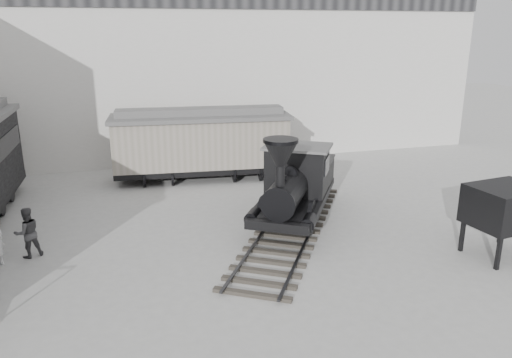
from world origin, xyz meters
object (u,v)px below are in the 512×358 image
object	(u,v)px
boxcar	(201,142)
coal_hopper	(504,211)
locomotive	(295,189)
visitor_b	(27,233)

from	to	relation	value
boxcar	coal_hopper	world-z (taller)	boxcar
boxcar	coal_hopper	xyz separation A→B (m)	(7.65, -11.20, -0.30)
locomotive	coal_hopper	bearing A→B (deg)	-8.14
locomotive	boxcar	size ratio (longest dim) A/B	1.14
locomotive	boxcar	bearing A→B (deg)	140.77
locomotive	coal_hopper	distance (m)	6.99
coal_hopper	visitor_b	bearing A→B (deg)	157.32
visitor_b	locomotive	bearing A→B (deg)	159.98
locomotive	coal_hopper	world-z (taller)	locomotive
boxcar	visitor_b	xyz separation A→B (m)	(-6.86, -7.13, -0.99)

